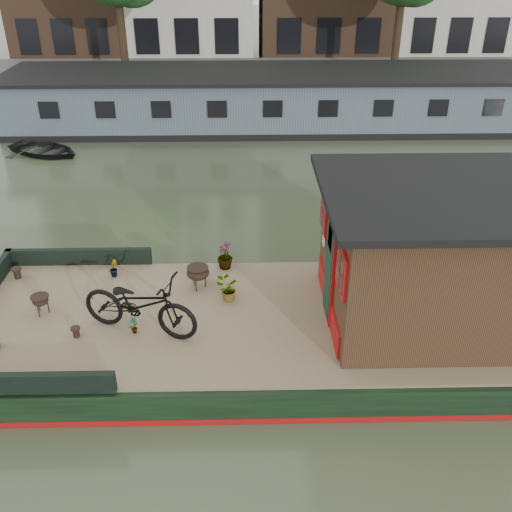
{
  "coord_description": "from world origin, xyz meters",
  "views": [
    {
      "loc": [
        -1.05,
        -8.44,
        6.63
      ],
      "look_at": [
        -0.85,
        0.5,
        1.59
      ],
      "focal_mm": 40.0,
      "sensor_mm": 36.0,
      "label": 1
    }
  ],
  "objects_px": {
    "cabin": "(434,254)",
    "brazier_front": "(41,305)",
    "brazier_rear": "(198,277)",
    "bicycle": "(139,304)",
    "dinghy": "(44,146)"
  },
  "relations": [
    {
      "from": "cabin",
      "to": "dinghy",
      "type": "relative_size",
      "value": 1.47
    },
    {
      "from": "cabin",
      "to": "brazier_front",
      "type": "height_order",
      "value": "cabin"
    },
    {
      "from": "brazier_front",
      "to": "brazier_rear",
      "type": "bearing_deg",
      "value": 16.31
    },
    {
      "from": "cabin",
      "to": "dinghy",
      "type": "bearing_deg",
      "value": 133.39
    },
    {
      "from": "brazier_front",
      "to": "brazier_rear",
      "type": "height_order",
      "value": "brazier_rear"
    },
    {
      "from": "bicycle",
      "to": "brazier_front",
      "type": "relative_size",
      "value": 5.59
    },
    {
      "from": "dinghy",
      "to": "brazier_rear",
      "type": "bearing_deg",
      "value": -121.44
    },
    {
      "from": "bicycle",
      "to": "brazier_rear",
      "type": "bearing_deg",
      "value": -14.26
    },
    {
      "from": "brazier_rear",
      "to": "dinghy",
      "type": "distance_m",
      "value": 11.51
    },
    {
      "from": "bicycle",
      "to": "cabin",
      "type": "bearing_deg",
      "value": -66.52
    },
    {
      "from": "brazier_front",
      "to": "dinghy",
      "type": "height_order",
      "value": "brazier_front"
    },
    {
      "from": "brazier_front",
      "to": "brazier_rear",
      "type": "relative_size",
      "value": 0.81
    },
    {
      "from": "brazier_rear",
      "to": "dinghy",
      "type": "bearing_deg",
      "value": 121.53
    },
    {
      "from": "cabin",
      "to": "brazier_front",
      "type": "bearing_deg",
      "value": 178.87
    },
    {
      "from": "brazier_front",
      "to": "bicycle",
      "type": "bearing_deg",
      "value": -16.38
    }
  ]
}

